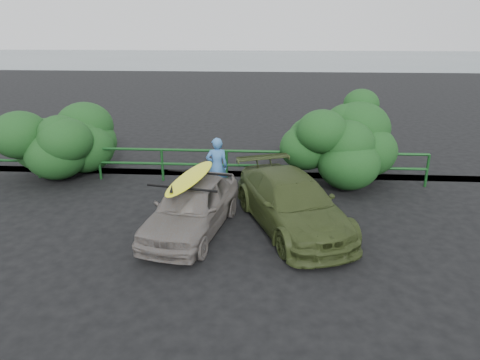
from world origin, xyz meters
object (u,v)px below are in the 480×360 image
at_px(guardrail, 194,165).
at_px(surfboard, 191,177).
at_px(man, 217,167).
at_px(olive_vehicle, 292,202).
at_px(sedan, 192,206).

xyz_separation_m(guardrail, surfboard, (0.53, -3.42, 0.82)).
bearing_deg(man, olive_vehicle, 126.77).
bearing_deg(surfboard, olive_vehicle, 21.06).
bearing_deg(surfboard, guardrail, 110.15).
bearing_deg(sedan, man, 93.85).
bearing_deg(guardrail, olive_vehicle, -46.66).
xyz_separation_m(sedan, olive_vehicle, (2.31, 0.40, -0.00)).
bearing_deg(surfboard, man, 93.85).
xyz_separation_m(guardrail, man, (0.84, -1.08, 0.32)).
bearing_deg(olive_vehicle, man, 114.90).
height_order(olive_vehicle, man, man).
bearing_deg(olive_vehicle, surfboard, 168.71).
height_order(olive_vehicle, surfboard, surfboard).
xyz_separation_m(sedan, surfboard, (0.00, 0.00, 0.71)).
height_order(guardrail, man, man).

